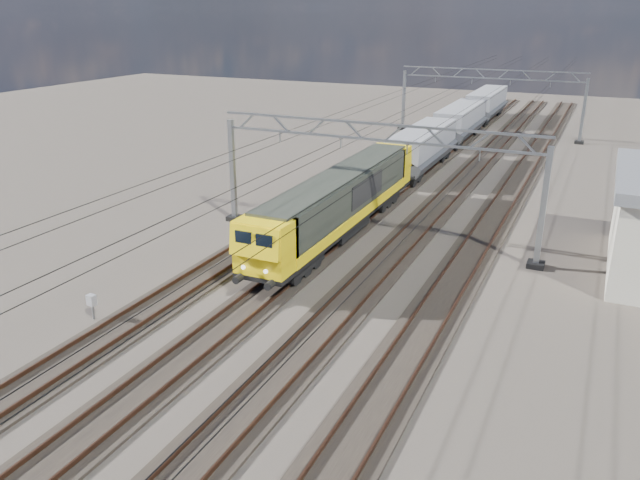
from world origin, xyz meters
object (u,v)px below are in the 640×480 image
at_px(trackside_cabinet, 92,301).
at_px(hopper_wagon_mid, 461,120).
at_px(catenary_gantry_far, 489,100).
at_px(catenary_gantry_mid, 372,178).
at_px(locomotive, 340,200).
at_px(hopper_wagon_third, 487,102).
at_px(hopper_wagon_lead, 422,146).

bearing_deg(trackside_cabinet, hopper_wagon_mid, 90.12).
bearing_deg(catenary_gantry_far, catenary_gantry_mid, -90.00).
bearing_deg(locomotive, hopper_wagon_mid, 90.00).
distance_m(hopper_wagon_third, trackside_cabinet, 61.00).
height_order(locomotive, trackside_cabinet, locomotive).
height_order(catenary_gantry_mid, hopper_wagon_third, catenary_gantry_mid).
relative_size(catenary_gantry_far, locomotive, 0.94).
xyz_separation_m(catenary_gantry_mid, trackside_cabinet, (-7.82, -14.57, -3.01)).
relative_size(catenary_gantry_far, hopper_wagon_lead, 1.53).
relative_size(catenary_gantry_mid, locomotive, 0.94).
height_order(hopper_wagon_lead, hopper_wagon_third, same).
bearing_deg(catenary_gantry_far, trackside_cabinet, -98.80).
height_order(catenary_gantry_far, hopper_wagon_lead, catenary_gantry_far).
height_order(locomotive, hopper_wagon_third, locomotive).
xyz_separation_m(catenary_gantry_mid, catenary_gantry_far, (0.00, 36.00, 0.00)).
bearing_deg(hopper_wagon_mid, hopper_wagon_lead, -90.00).
bearing_deg(catenary_gantry_mid, catenary_gantry_far, 90.00).
relative_size(catenary_gantry_far, hopper_wagon_third, 1.53).
xyz_separation_m(catenary_gantry_far, hopper_wagon_third, (-2.00, 10.14, -1.67)).
relative_size(catenary_gantry_mid, hopper_wagon_mid, 1.53).
xyz_separation_m(hopper_wagon_mid, hopper_wagon_third, (0.00, 14.20, 0.00)).
height_order(locomotive, hopper_wagon_mid, locomotive).
distance_m(locomotive, hopper_wagon_lead, 17.70).
xyz_separation_m(catenary_gantry_far, trackside_cabinet, (-7.82, -50.57, -3.01)).
relative_size(locomotive, hopper_wagon_third, 1.62).
relative_size(locomotive, hopper_wagon_mid, 1.62).
distance_m(catenary_gantry_far, hopper_wagon_mid, 4.82).
bearing_deg(hopper_wagon_lead, hopper_wagon_third, 90.00).
bearing_deg(trackside_cabinet, hopper_wagon_lead, 87.04).
bearing_deg(hopper_wagon_third, locomotive, -90.00).
xyz_separation_m(catenary_gantry_mid, hopper_wagon_mid, (-2.00, 31.94, -1.67)).
distance_m(hopper_wagon_mid, hopper_wagon_third, 14.20).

